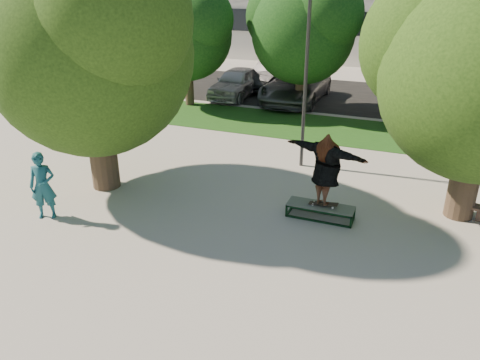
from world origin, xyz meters
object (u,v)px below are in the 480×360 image
at_px(lamppost, 306,75).
at_px(car_silver_a, 237,82).
at_px(car_silver_b, 447,100).
at_px(car_dark, 274,74).
at_px(tree_left, 89,40).
at_px(car_grey, 296,86).
at_px(bystander, 43,186).
at_px(grind_box, 320,211).

height_order(lamppost, car_silver_a, lamppost).
relative_size(lamppost, car_silver_b, 1.27).
height_order(lamppost, car_silver_b, lamppost).
xyz_separation_m(car_silver_a, car_dark, (1.19, 2.81, 0.03)).
height_order(tree_left, car_grey, tree_left).
distance_m(car_dark, car_grey, 3.32).
bearing_deg(car_silver_a, car_dark, 67.66).
relative_size(bystander, car_dark, 0.38).
bearing_deg(car_silver_a, grind_box, -57.72).
bearing_deg(tree_left, car_silver_b, 52.33).
bearing_deg(car_silver_a, lamppost, -54.46).
height_order(car_silver_a, car_silver_b, car_silver_a).
bearing_deg(car_silver_a, tree_left, -86.42).
height_order(car_grey, car_silver_b, car_grey).
height_order(bystander, car_silver_a, bystander).
relative_size(car_grey, car_silver_b, 1.22).
height_order(grind_box, car_dark, car_dark).
height_order(bystander, car_silver_b, bystander).
distance_m(tree_left, car_grey, 13.37).
height_order(tree_left, car_silver_b, tree_left).
bearing_deg(bystander, car_silver_a, 63.47).
height_order(grind_box, car_silver_b, car_silver_b).
height_order(lamppost, car_dark, lamppost).
distance_m(bystander, car_silver_a, 14.81).
relative_size(lamppost, car_dark, 1.24).
xyz_separation_m(tree_left, car_grey, (2.61, 12.61, -3.60)).
bearing_deg(tree_left, car_silver_a, 92.95).
bearing_deg(lamppost, car_silver_a, 124.91).
xyz_separation_m(lamppost, car_silver_b, (4.63, 8.95, -2.45)).
distance_m(grind_box, car_dark, 16.13).
relative_size(grind_box, bystander, 0.96).
xyz_separation_m(grind_box, car_silver_b, (3.13, 12.50, 0.51)).
relative_size(tree_left, bystander, 3.81).
bearing_deg(lamppost, car_silver_b, 62.64).
bearing_deg(tree_left, car_dark, 87.92).
distance_m(bystander, car_silver_b, 18.28).
relative_size(lamppost, car_grey, 1.04).
height_order(tree_left, bystander, tree_left).
distance_m(lamppost, bystander, 8.62).
relative_size(car_dark, car_grey, 0.84).
relative_size(car_dark, car_silver_b, 1.02).
xyz_separation_m(lamppost, car_silver_a, (-5.93, 8.50, -2.37)).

